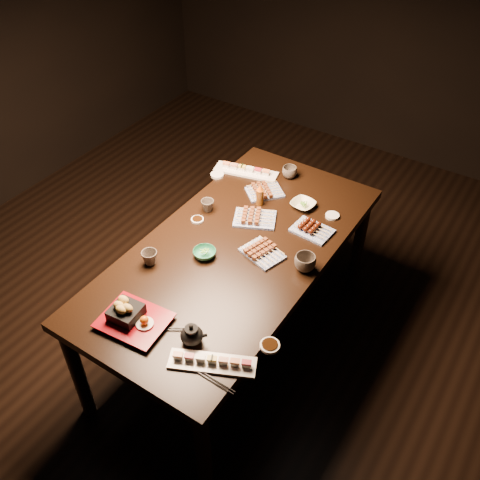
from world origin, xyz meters
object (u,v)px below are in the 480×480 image
(sushi_platter_far, at_px, (246,169))
(yakitori_plate_center, at_px, (255,216))
(yakitori_plate_left, at_px, (265,190))
(teacup_mid_right, at_px, (305,263))
(teacup_far_right, at_px, (290,172))
(edamame_bowl_cream, at_px, (303,205))
(teapot, at_px, (192,334))
(teacup_near_left, at_px, (150,258))
(sushi_platter_near, at_px, (212,361))
(tempura_tray, at_px, (133,315))
(yakitori_plate_right, at_px, (262,251))
(dining_table, at_px, (235,297))
(condiment_bottle, at_px, (260,195))
(edamame_bowl_green, at_px, (205,253))
(teacup_far_left, at_px, (208,206))

(sushi_platter_far, xyz_separation_m, yakitori_plate_center, (0.29, -0.36, 0.00))
(yakitori_plate_left, relative_size, teacup_mid_right, 1.91)
(teacup_far_right, bearing_deg, edamame_bowl_cream, -46.06)
(yakitori_plate_center, bearing_deg, sushi_platter_far, 103.37)
(yakitori_plate_center, height_order, teapot, teapot)
(teacup_near_left, relative_size, teacup_far_right, 0.90)
(sushi_platter_near, height_order, teacup_far_right, teacup_far_right)
(tempura_tray, xyz_separation_m, teacup_near_left, (-0.19, 0.34, -0.02))
(sushi_platter_far, height_order, yakitori_plate_center, yakitori_plate_center)
(yakitori_plate_left, xyz_separation_m, edamame_bowl_cream, (0.25, 0.01, -0.01))
(yakitori_plate_center, xyz_separation_m, yakitori_plate_right, (0.18, -0.22, -0.00))
(yakitori_plate_left, relative_size, edamame_bowl_cream, 1.55)
(yakitori_plate_right, height_order, teacup_mid_right, teacup_mid_right)
(yakitori_plate_right, bearing_deg, tempura_tray, -92.93)
(dining_table, height_order, sushi_platter_near, sushi_platter_near)
(sushi_platter_near, xyz_separation_m, condiment_bottle, (-0.41, 1.05, 0.04))
(yakitori_plate_right, height_order, edamame_bowl_green, yakitori_plate_right)
(yakitori_plate_center, xyz_separation_m, teapot, (0.22, -0.86, 0.02))
(yakitori_plate_left, height_order, edamame_bowl_green, yakitori_plate_left)
(sushi_platter_far, xyz_separation_m, condiment_bottle, (0.24, -0.23, 0.04))
(tempura_tray, relative_size, teacup_mid_right, 2.78)
(dining_table, relative_size, edamame_bowl_green, 15.31)
(yakitori_plate_center, bearing_deg, teapot, -101.22)
(yakitori_plate_left, xyz_separation_m, teapot, (0.30, -1.10, 0.02))
(dining_table, distance_m, yakitori_plate_center, 0.48)
(dining_table, xyz_separation_m, teacup_near_left, (-0.29, -0.33, 0.41))
(yakitori_plate_left, xyz_separation_m, teacup_mid_right, (0.50, -0.43, 0.02))
(edamame_bowl_cream, height_order, teacup_near_left, teacup_near_left)
(yakitori_plate_right, xyz_separation_m, teapot, (0.03, -0.64, 0.02))
(dining_table, bearing_deg, edamame_bowl_green, -135.77)
(yakitori_plate_center, bearing_deg, condiment_bottle, 85.73)
(edamame_bowl_green, bearing_deg, teapot, -59.62)
(edamame_bowl_cream, bearing_deg, yakitori_plate_right, -88.08)
(sushi_platter_far, height_order, yakitori_plate_left, yakitori_plate_left)
(teacup_mid_right, distance_m, condiment_bottle, 0.57)
(sushi_platter_near, xyz_separation_m, teacup_far_left, (-0.63, 0.84, 0.01))
(dining_table, xyz_separation_m, condiment_bottle, (-0.09, 0.39, 0.44))
(yakitori_plate_center, relative_size, yakitori_plate_left, 1.11)
(teapot, bearing_deg, edamame_bowl_green, 96.71)
(yakitori_plate_right, bearing_deg, teacup_near_left, -123.99)
(sushi_platter_far, xyz_separation_m, yakitori_plate_left, (0.21, -0.12, 0.00))
(teacup_far_right, bearing_deg, teacup_near_left, -101.37)
(teacup_mid_right, bearing_deg, teacup_near_left, -149.73)
(dining_table, bearing_deg, teacup_near_left, -142.02)
(dining_table, xyz_separation_m, tempura_tray, (-0.10, -0.66, 0.43))
(yakitori_plate_left, relative_size, teapot, 1.73)
(sushi_platter_near, distance_m, yakitori_plate_center, 0.98)
(teacup_far_left, bearing_deg, teacup_far_right, 67.60)
(yakitori_plate_right, xyz_separation_m, teacup_mid_right, (0.23, 0.03, 0.02))
(teapot, bearing_deg, edamame_bowl_cream, 68.90)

